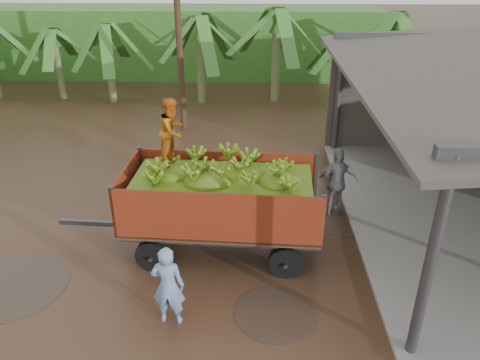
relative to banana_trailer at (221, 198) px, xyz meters
name	(u,v)px	position (x,y,z in m)	size (l,w,h in m)	color
ground	(159,235)	(-1.67, 0.49, -1.38)	(100.00, 100.00, 0.00)	black
hedge_north	(173,42)	(-3.67, 16.49, 0.42)	(22.00, 3.00, 3.60)	#2D661E
banana_trailer	(221,198)	(0.00, 0.00, 0.00)	(6.37, 2.45, 3.65)	#A73017
man_blue	(168,286)	(-0.86, -2.51, -0.51)	(0.64, 0.42, 1.74)	#688EBE
man_grey	(337,182)	(2.98, 1.70, -0.40)	(1.14, 0.48, 1.95)	slate
utility_pole	(178,24)	(-2.03, 8.07, 2.68)	(1.20, 0.24, 8.02)	#47301E
banana_plants	(79,83)	(-5.98, 8.01, 0.50)	(23.99, 20.21, 4.23)	#2D661E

